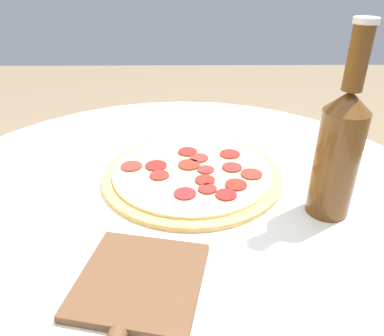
# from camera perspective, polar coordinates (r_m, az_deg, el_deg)

# --- Properties ---
(table) EXTENTS (1.01, 1.01, 0.74)m
(table) POSITION_cam_1_polar(r_m,az_deg,el_deg) (0.79, -1.97, -13.61)
(table) COLOR white
(table) RESTS_ON ground_plane
(pizza) EXTENTS (0.35, 0.35, 0.02)m
(pizza) POSITION_cam_1_polar(r_m,az_deg,el_deg) (0.73, 0.04, -0.83)
(pizza) COLOR tan
(pizza) RESTS_ON table
(beer_bottle) EXTENTS (0.07, 0.07, 0.31)m
(beer_bottle) POSITION_cam_1_polar(r_m,az_deg,el_deg) (0.63, 21.49, 2.75)
(beer_bottle) COLOR #563314
(beer_bottle) RESTS_ON table
(pizza_paddle) EXTENTS (0.31, 0.19, 0.02)m
(pizza_paddle) POSITION_cam_1_polar(r_m,az_deg,el_deg) (0.50, -8.88, -18.73)
(pizza_paddle) COLOR brown
(pizza_paddle) RESTS_ON table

